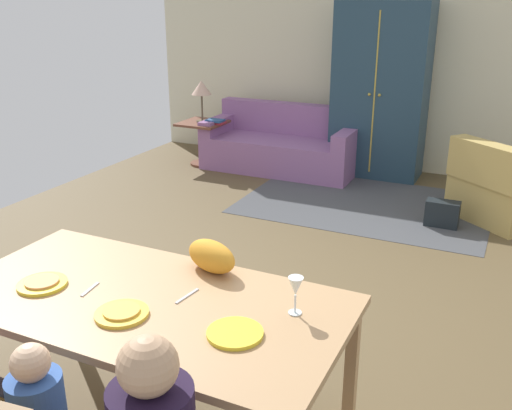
{
  "coord_description": "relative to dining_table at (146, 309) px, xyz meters",
  "views": [
    {
      "loc": [
        1.49,
        -3.29,
        2.15
      ],
      "look_at": [
        -0.02,
        -0.1,
        0.85
      ],
      "focal_mm": 40.11,
      "sensor_mm": 36.0,
      "label": 1
    }
  ],
  "objects": [
    {
      "name": "armchair",
      "position": [
        1.47,
        3.99,
        -0.38
      ],
      "size": [
        1.2,
        1.2,
        0.82
      ],
      "color": "tan",
      "rests_on": "ground_plane"
    },
    {
      "name": "plate_near_woman",
      "position": [
        0.55,
        -0.1,
        0.07
      ],
      "size": [
        0.25,
        0.25,
        0.02
      ],
      "primitive_type": "cylinder",
      "color": "yellow",
      "rests_on": "dining_table"
    },
    {
      "name": "book_lower",
      "position": [
        -2.06,
        4.42,
        -0.1
      ],
      "size": [
        0.22,
        0.16,
        0.03
      ],
      "primitive_type": "cube",
      "color": "maroon",
      "rests_on": "side_table"
    },
    {
      "name": "armoire",
      "position": [
        -0.08,
        4.99,
        0.35
      ],
      "size": [
        1.1,
        0.59,
        2.1
      ],
      "color": "#233E51",
      "rests_on": "ground_plane"
    },
    {
      "name": "ground_plane",
      "position": [
        0.05,
        2.01,
        -0.71
      ],
      "size": [
        6.88,
        6.63,
        0.02
      ],
      "primitive_type": "cube",
      "color": "brown"
    },
    {
      "name": "back_wall",
      "position": [
        0.05,
        5.38,
        0.65
      ],
      "size": [
        6.88,
        0.1,
        2.7
      ],
      "primitive_type": "cube",
      "color": "beige",
      "rests_on": "ground_plane"
    },
    {
      "name": "knife",
      "position": [
        0.18,
        0.1,
        0.07
      ],
      "size": [
        0.04,
        0.17,
        0.01
      ],
      "primitive_type": "cube",
      "rotation": [
        0.0,
        0.0,
        -0.13
      ],
      "color": "silver",
      "rests_on": "dining_table"
    },
    {
      "name": "plate_near_child",
      "position": [
        0.0,
        -0.18,
        0.07
      ],
      "size": [
        0.25,
        0.25,
        0.02
      ],
      "primitive_type": "cylinder",
      "color": "yellow",
      "rests_on": "dining_table"
    },
    {
      "name": "pizza_near_child",
      "position": [
        0.0,
        -0.18,
        0.09
      ],
      "size": [
        0.17,
        0.17,
        0.01
      ],
      "primitive_type": "cylinder",
      "color": "gold",
      "rests_on": "plate_near_child"
    },
    {
      "name": "side_table",
      "position": [
        -2.28,
        4.43,
        -0.32
      ],
      "size": [
        0.56,
        0.56,
        0.58
      ],
      "color": "brown",
      "rests_on": "ground_plane"
    },
    {
      "name": "cat",
      "position": [
        0.15,
        0.4,
        0.15
      ],
      "size": [
        0.35,
        0.25,
        0.17
      ],
      "primitive_type": "ellipsoid",
      "rotation": [
        0.0,
        0.0,
        -0.32
      ],
      "color": "orange",
      "rests_on": "dining_table"
    },
    {
      "name": "dining_table",
      "position": [
        0.0,
        0.0,
        0.0
      ],
      "size": [
        1.99,
        1.0,
        0.76
      ],
      "color": "tan",
      "rests_on": "ground_plane"
    },
    {
      "name": "handbag",
      "position": [
        0.96,
        3.53,
        -0.57
      ],
      "size": [
        0.32,
        0.16,
        0.26
      ],
      "primitive_type": "cube",
      "color": "black",
      "rests_on": "ground_plane"
    },
    {
      "name": "book_upper",
      "position": [
        -2.07,
        4.41,
        -0.07
      ],
      "size": [
        0.22,
        0.16,
        0.03
      ],
      "primitive_type": "cube",
      "color": "#264D82",
      "rests_on": "book_lower"
    },
    {
      "name": "fork",
      "position": [
        -0.3,
        -0.05,
        0.07
      ],
      "size": [
        0.04,
        0.15,
        0.01
      ],
      "primitive_type": "cube",
      "rotation": [
        0.0,
        0.0,
        0.14
      ],
      "color": "silver",
      "rests_on": "dining_table"
    },
    {
      "name": "wine_glass",
      "position": [
        0.72,
        0.18,
        0.2
      ],
      "size": [
        0.07,
        0.07,
        0.19
      ],
      "color": "silver",
      "rests_on": "dining_table"
    },
    {
      "name": "pizza_near_man",
      "position": [
        -0.55,
        -0.12,
        0.09
      ],
      "size": [
        0.17,
        0.17,
        0.01
      ],
      "primitive_type": "cylinder",
      "color": "#DC9150",
      "rests_on": "plate_near_man"
    },
    {
      "name": "plate_near_man",
      "position": [
        -0.55,
        -0.12,
        0.07
      ],
      "size": [
        0.25,
        0.25,
        0.02
      ],
      "primitive_type": "cylinder",
      "color": "yellow",
      "rests_on": "dining_table"
    },
    {
      "name": "couch",
      "position": [
        -1.24,
        4.69,
        -0.39
      ],
      "size": [
        1.96,
        0.86,
        0.82
      ],
      "color": "#906096",
      "rests_on": "ground_plane"
    },
    {
      "name": "area_rug",
      "position": [
        0.11,
        3.83,
        -0.69
      ],
      "size": [
        2.6,
        1.8,
        0.01
      ],
      "primitive_type": "cube",
      "color": "#45474B",
      "rests_on": "ground_plane"
    },
    {
      "name": "table_lamp",
      "position": [
        -2.28,
        4.43,
        0.31
      ],
      "size": [
        0.26,
        0.26,
        0.54
      ],
      "color": "brown",
      "rests_on": "side_table"
    }
  ]
}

